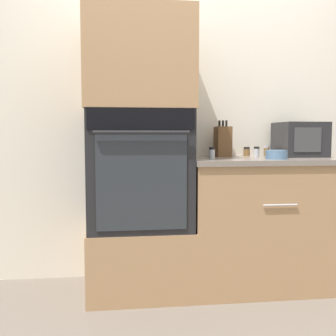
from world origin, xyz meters
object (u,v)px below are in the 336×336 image
object	(u,v)px
condiment_jar_far	(267,151)
condiment_jar_mid	(212,153)
condiment_jar_back	(247,152)
wall_oven	(139,169)
microwave	(300,140)
knife_block	(223,141)
bowl	(276,155)
condiment_jar_near	(256,152)

from	to	relation	value
condiment_jar_far	condiment_jar_mid	bearing A→B (deg)	-150.41
condiment_jar_far	condiment_jar_back	world-z (taller)	condiment_jar_far
wall_oven	microwave	xyz separation A→B (m)	(1.18, 0.12, 0.19)
wall_oven	condiment_jar_back	xyz separation A→B (m)	(0.82, 0.24, 0.10)
microwave	condiment_jar_far	bearing A→B (deg)	154.59
knife_block	condiment_jar_mid	distance (m)	0.29
bowl	condiment_jar_mid	bearing A→B (deg)	167.09
microwave	bowl	distance (m)	0.41
condiment_jar_mid	condiment_jar_back	world-z (taller)	condiment_jar_mid
condiment_jar_near	condiment_jar_mid	bearing A→B (deg)	-148.39
bowl	condiment_jar_back	world-z (taller)	condiment_jar_back
wall_oven	knife_block	xyz separation A→B (m)	(0.62, 0.19, 0.18)
condiment_jar_back	microwave	bearing A→B (deg)	-18.57
condiment_jar_far	knife_block	bearing A→B (deg)	-174.94
microwave	knife_block	distance (m)	0.57
knife_block	condiment_jar_near	distance (m)	0.27
knife_block	condiment_jar_back	world-z (taller)	knife_block
microwave	condiment_jar_mid	xyz separation A→B (m)	(-0.70, -0.18, -0.09)
condiment_jar_mid	microwave	bearing A→B (deg)	14.12
condiment_jar_far	condiment_jar_near	bearing A→B (deg)	-160.33
knife_block	condiment_jar_back	distance (m)	0.22
condiment_jar_far	condiment_jar_back	distance (m)	0.15
condiment_jar_near	condiment_jar_far	xyz separation A→B (m)	(0.09, 0.03, 0.00)
wall_oven	bowl	size ratio (longest dim) A/B	5.41
condiment_jar_mid	condiment_jar_far	xyz separation A→B (m)	(0.49, 0.28, 0.00)
microwave	condiment_jar_near	size ratio (longest dim) A/B	4.45
knife_block	microwave	bearing A→B (deg)	-7.14
bowl	condiment_jar_near	distance (m)	0.34
knife_block	condiment_jar_far	xyz separation A→B (m)	(0.35, 0.03, -0.07)
wall_oven	knife_block	bearing A→B (deg)	16.79
bowl	condiment_jar_far	world-z (taller)	condiment_jar_far
bowl	condiment_jar_near	size ratio (longest dim) A/B	1.96
condiment_jar_far	condiment_jar_back	size ratio (longest dim) A/B	1.15
condiment_jar_mid	condiment_jar_far	size ratio (longest dim) A/B	0.98
bowl	condiment_jar_mid	distance (m)	0.42
condiment_jar_back	knife_block	bearing A→B (deg)	-165.70
condiment_jar_near	bowl	bearing A→B (deg)	-87.67
condiment_jar_mid	condiment_jar_near	bearing A→B (deg)	31.61
wall_oven	condiment_jar_mid	bearing A→B (deg)	-6.88
microwave	condiment_jar_far	xyz separation A→B (m)	(-0.21, 0.10, -0.09)
condiment_jar_far	wall_oven	bearing A→B (deg)	-167.30
condiment_jar_mid	bowl	bearing A→B (deg)	-12.91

